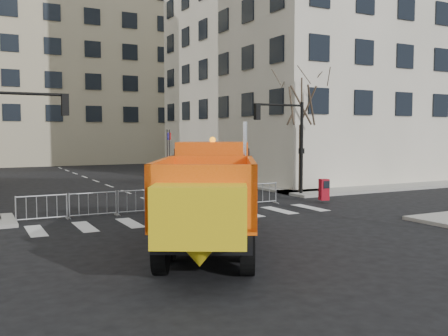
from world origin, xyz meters
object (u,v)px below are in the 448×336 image
cop_a (219,205)px  cop_b (189,203)px  plow_truck (209,194)px  newspaper_box (324,190)px  cop_c (212,195)px

cop_a → cop_b: 1.26m
cop_a → cop_b: bearing=-74.8°
plow_truck → newspaper_box: size_ratio=9.41×
plow_truck → cop_b: plow_truck is taller
cop_b → plow_truck: bearing=75.9°
cop_a → cop_c: (0.56, 1.75, 0.14)m
plow_truck → cop_c: size_ratio=5.07×
cop_b → cop_c: size_ratio=0.87×
cop_b → newspaper_box: 9.15m
cop_a → newspaper_box: 8.67m
plow_truck → cop_a: bearing=-2.4°
cop_c → newspaper_box: (7.35, 1.79, -0.32)m
plow_truck → newspaper_box: 12.13m
cop_b → newspaper_box: (8.77, 2.61, -0.19)m
cop_a → cop_c: bearing=-135.0°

